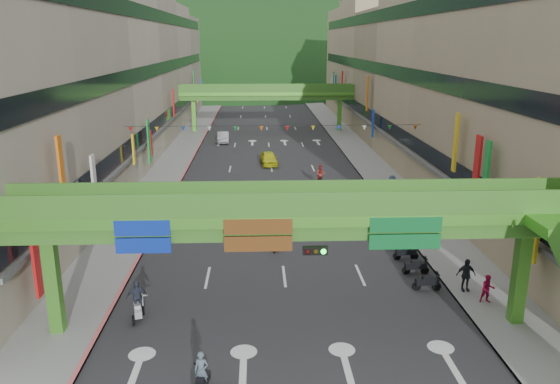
# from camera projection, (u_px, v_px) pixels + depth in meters

# --- Properties ---
(road_slab) EXTENTS (18.00, 140.00, 0.02)m
(road_slab) POSITION_uv_depth(u_px,v_px,m) (269.00, 151.00, 68.66)
(road_slab) COLOR #28282B
(road_slab) RESTS_ON ground
(sidewalk_left) EXTENTS (4.00, 140.00, 0.15)m
(sidewalk_left) POSITION_uv_depth(u_px,v_px,m) (182.00, 151.00, 68.21)
(sidewalk_left) COLOR gray
(sidewalk_left) RESTS_ON ground
(sidewalk_right) EXTENTS (4.00, 140.00, 0.15)m
(sidewalk_right) POSITION_uv_depth(u_px,v_px,m) (356.00, 149.00, 69.09)
(sidewalk_right) COLOR gray
(sidewalk_right) RESTS_ON ground
(curb_left) EXTENTS (0.20, 140.00, 0.18)m
(curb_left) POSITION_uv_depth(u_px,v_px,m) (197.00, 151.00, 68.28)
(curb_left) COLOR #CC5959
(curb_left) RESTS_ON ground
(curb_right) EXTENTS (0.20, 140.00, 0.18)m
(curb_right) POSITION_uv_depth(u_px,v_px,m) (341.00, 149.00, 69.01)
(curb_right) COLOR gray
(curb_right) RESTS_ON ground
(building_row_left) EXTENTS (12.80, 95.00, 19.00)m
(building_row_left) POSITION_uv_depth(u_px,v_px,m) (111.00, 75.00, 65.37)
(building_row_left) COLOR #9E937F
(building_row_left) RESTS_ON ground
(building_row_right) EXTENTS (12.80, 95.00, 19.00)m
(building_row_right) POSITION_uv_depth(u_px,v_px,m) (423.00, 74.00, 66.89)
(building_row_right) COLOR gray
(building_row_right) RESTS_ON ground
(overpass_near) EXTENTS (28.00, 12.27, 7.10)m
(overpass_near) POSITION_uv_depth(u_px,v_px,m) (313.00, 231.00, 24.36)
(overpass_near) COLOR #4C9E2D
(overpass_near) RESTS_ON ground
(overpass_far) EXTENTS (28.00, 2.20, 7.10)m
(overpass_far) POSITION_uv_depth(u_px,v_px,m) (267.00, 96.00, 81.66)
(overpass_far) COLOR #4C9E2D
(overpass_far) RESTS_ON ground
(hill_left) EXTENTS (168.00, 140.00, 112.00)m
(hill_left) POSITION_uv_depth(u_px,v_px,m) (215.00, 84.00, 173.94)
(hill_left) COLOR #1C4419
(hill_left) RESTS_ON ground
(hill_right) EXTENTS (208.00, 176.00, 128.00)m
(hill_right) POSITION_uv_depth(u_px,v_px,m) (331.00, 79.00, 194.79)
(hill_right) COLOR #1C4419
(hill_right) RESTS_ON ground
(bunting_string) EXTENTS (26.00, 0.36, 0.47)m
(bunting_string) POSITION_uv_depth(u_px,v_px,m) (274.00, 128.00, 47.82)
(bunting_string) COLOR black
(bunting_string) RESTS_ON ground
(scooter_rider_near) EXTENTS (0.69, 1.59, 1.89)m
(scooter_rider_near) POSITION_uv_depth(u_px,v_px,m) (202.00, 376.00, 21.12)
(scooter_rider_near) COLOR black
(scooter_rider_near) RESTS_ON ground
(scooter_rider_mid) EXTENTS (0.92, 1.60, 2.21)m
(scooter_rider_mid) POSITION_uv_depth(u_px,v_px,m) (321.00, 176.00, 51.16)
(scooter_rider_mid) COLOR black
(scooter_rider_mid) RESTS_ON ground
(scooter_rider_left) EXTENTS (1.11, 1.57, 2.11)m
(scooter_rider_left) POSITION_uv_depth(u_px,v_px,m) (137.00, 300.00, 26.83)
(scooter_rider_left) COLOR #95959C
(scooter_rider_left) RESTS_ON ground
(scooter_rider_far) EXTENTS (0.82, 1.60, 1.91)m
(scooter_rider_far) POSITION_uv_depth(u_px,v_px,m) (275.00, 236.00, 35.99)
(scooter_rider_far) COLOR maroon
(scooter_rider_far) RESTS_ON ground
(parked_scooter_row) EXTENTS (1.60, 7.15, 1.08)m
(parked_scooter_row) POSITION_uv_depth(u_px,v_px,m) (411.00, 259.00, 33.33)
(parked_scooter_row) COLOR black
(parked_scooter_row) RESTS_ON ground
(car_silver) EXTENTS (1.73, 4.45, 1.44)m
(car_silver) POSITION_uv_depth(u_px,v_px,m) (223.00, 137.00, 73.96)
(car_silver) COLOR #A3A1A9
(car_silver) RESTS_ON ground
(car_yellow) EXTENTS (2.08, 4.42, 1.46)m
(car_yellow) POSITION_uv_depth(u_px,v_px,m) (269.00, 158.00, 60.69)
(car_yellow) COLOR yellow
(car_yellow) RESTS_ON ground
(pedestrian_red) EXTENTS (0.76, 0.60, 1.52)m
(pedestrian_red) POSITION_uv_depth(u_px,v_px,m) (488.00, 292.00, 28.46)
(pedestrian_red) COLOR #A90C3A
(pedestrian_red) RESTS_ON ground
(pedestrian_dark) EXTENTS (1.10, 0.49, 1.85)m
(pedestrian_dark) POSITION_uv_depth(u_px,v_px,m) (466.00, 277.00, 29.77)
(pedestrian_dark) COLOR black
(pedestrian_dark) RESTS_ON ground
(pedestrian_blue) EXTENTS (1.01, 0.86, 1.83)m
(pedestrian_blue) POSITION_uv_depth(u_px,v_px,m) (392.00, 187.00, 48.10)
(pedestrian_blue) COLOR #33415D
(pedestrian_blue) RESTS_ON ground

